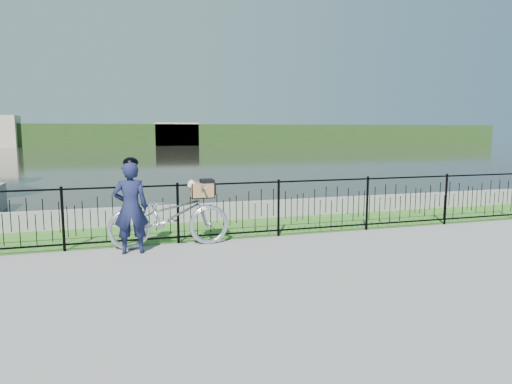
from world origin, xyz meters
name	(u,v)px	position (x,y,z in m)	size (l,w,h in m)	color
ground	(254,262)	(0.00, 0.00, 0.00)	(120.00, 120.00, 0.00)	gray
grass_strip	(219,229)	(0.00, 2.60, 0.00)	(60.00, 2.00, 0.01)	#397224
water	(143,156)	(0.00, 33.00, 0.00)	(120.00, 120.00, 0.00)	#26261D
quay_wall	(210,212)	(0.00, 3.60, 0.20)	(60.00, 0.30, 0.40)	gray
fence	(230,210)	(0.00, 1.60, 0.58)	(14.00, 0.06, 1.15)	black
far_treeline	(132,135)	(0.00, 60.00, 1.50)	(120.00, 6.00, 3.00)	#254219
far_building_right	(176,134)	(6.00, 58.50, 1.60)	(6.00, 3.00, 3.20)	#B8A893
bicycle_rig	(170,215)	(-1.17, 1.40, 0.58)	(2.18, 0.76, 1.24)	#B7BBC4
cyclist	(131,206)	(-1.86, 1.13, 0.83)	(0.60, 0.41, 1.66)	#141839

